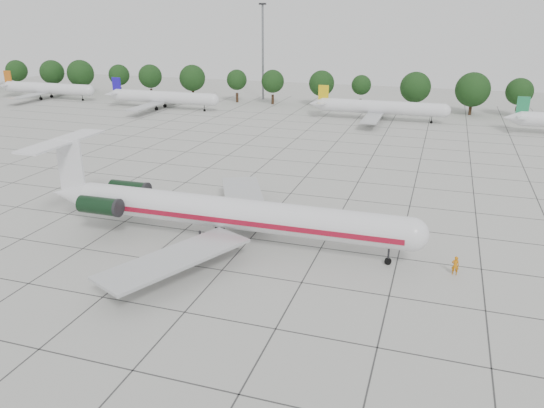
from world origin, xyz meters
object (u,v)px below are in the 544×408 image
object	(u,v)px
ground_crew	(455,265)
bg_airliner_a	(47,89)
bg_airliner_b	(163,97)
floodlight_mast	(263,47)
bg_airliner_c	(380,108)
main_airliner	(215,211)

from	to	relation	value
ground_crew	bg_airliner_a	bearing A→B (deg)	-36.00
bg_airliner_b	floodlight_mast	distance (m)	31.63
bg_airliner_a	bg_airliner_c	bearing A→B (deg)	-1.37
bg_airliner_b	floodlight_mast	bearing A→B (deg)	49.78
main_airliner	bg_airliner_c	world-z (taller)	main_airliner
main_airliner	bg_airliner_b	world-z (taller)	main_airliner
ground_crew	bg_airliner_a	world-z (taller)	bg_airliner_a
ground_crew	bg_airliner_c	xyz separation A→B (m)	(-16.35, 73.44, 1.95)
bg_airliner_c	floodlight_mast	xyz separation A→B (m)	(-35.12, 20.51, 11.37)
main_airliner	bg_airliner_a	distance (m)	113.44
bg_airliner_c	main_airliner	bearing A→B (deg)	-96.56
main_airliner	bg_airliner_c	bearing A→B (deg)	83.05
bg_airliner_b	bg_airliner_c	size ratio (longest dim) A/B	1.00
bg_airliner_a	bg_airliner_b	xyz separation A→B (m)	(38.84, -4.25, 0.00)
ground_crew	floodlight_mast	bearing A→B (deg)	-62.61
bg_airliner_c	bg_airliner_b	bearing A→B (deg)	-177.85
main_airliner	floodlight_mast	world-z (taller)	floodlight_mast
bg_airliner_b	main_airliner	bearing A→B (deg)	-57.33
bg_airliner_b	bg_airliner_c	world-z (taller)	same
bg_airliner_b	bg_airliner_c	bearing A→B (deg)	2.15
ground_crew	floodlight_mast	size ratio (longest dim) A/B	0.08
bg_airliner_b	bg_airliner_a	bearing A→B (deg)	173.75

